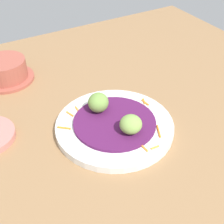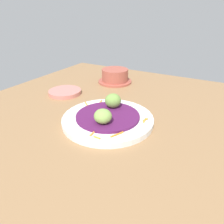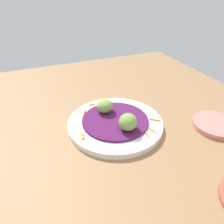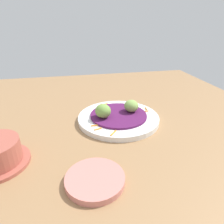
% 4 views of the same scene
% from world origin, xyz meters
% --- Properties ---
extents(table_surface, '(1.10, 1.10, 0.02)m').
position_xyz_m(table_surface, '(0.00, 0.00, 0.01)').
color(table_surface, '#936D47').
rests_on(table_surface, ground).
extents(main_plate, '(0.26, 0.26, 0.02)m').
position_xyz_m(main_plate, '(-0.05, 0.00, 0.03)').
color(main_plate, white).
rests_on(main_plate, table_surface).
extents(cabbage_bed, '(0.18, 0.18, 0.01)m').
position_xyz_m(cabbage_bed, '(-0.05, 0.00, 0.04)').
color(cabbage_bed, '#51194C').
rests_on(cabbage_bed, main_plate).
extents(carrot_garnish, '(0.22, 0.20, 0.00)m').
position_xyz_m(carrot_garnish, '(-0.04, -0.01, 0.04)').
color(carrot_garnish, orange).
rests_on(carrot_garnish, main_plate).
extents(guac_scoop_left, '(0.07, 0.07, 0.04)m').
position_xyz_m(guac_scoop_left, '(-0.06, 0.05, 0.06)').
color(guac_scoop_left, '#759E47').
rests_on(guac_scoop_left, cabbage_bed).
extents(guac_scoop_center, '(0.05, 0.05, 0.04)m').
position_xyz_m(guac_scoop_center, '(-0.04, -0.05, 0.06)').
color(guac_scoop_center, '#84A851').
rests_on(guac_scoop_center, cabbage_bed).
extents(terracotta_bowl, '(0.15, 0.15, 0.06)m').
position_xyz_m(terracotta_bowl, '(-0.20, 0.32, 0.05)').
color(terracotta_bowl, '#A85142').
rests_on(terracotta_bowl, table_surface).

